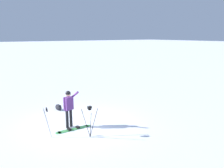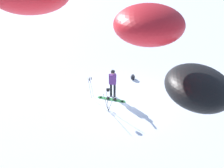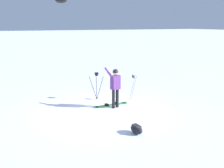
# 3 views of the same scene
# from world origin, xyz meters

# --- Properties ---
(ground_plane) EXTENTS (300.00, 300.00, 0.00)m
(ground_plane) POSITION_xyz_m (0.00, 0.00, 0.00)
(ground_plane) COLOR white
(snowboarder) EXTENTS (0.67, 0.57, 1.82)m
(snowboarder) POSITION_xyz_m (0.10, -0.69, 1.11)
(snowboarder) COLOR black
(snowboarder) RESTS_ON ground_plane
(snowboard) EXTENTS (0.28, 1.77, 0.10)m
(snowboard) POSITION_xyz_m (0.47, -0.65, 0.02)
(snowboard) COLOR #3F994C
(snowboard) RESTS_ON ground_plane
(traction_kite) EXTENTS (1.99, 4.92, 1.49)m
(traction_kite) POSITION_xyz_m (8.53, 1.14, 5.92)
(traction_kite) COLOR black
(gear_bag_large) EXTENTS (0.57, 0.35, 0.32)m
(gear_bag_large) POSITION_xyz_m (-2.66, -0.09, 0.17)
(gear_bag_large) COLOR black
(gear_bag_large) RESTS_ON ground_plane
(camera_tripod) EXTENTS (0.72, 0.64, 1.39)m
(camera_tripod) POSITION_xyz_m (1.64, -0.43, 0.99)
(camera_tripod) COLOR #262628
(camera_tripod) RESTS_ON ground_plane
(ski_poles) EXTENTS (0.33, 0.31, 1.30)m
(ski_poles) POSITION_xyz_m (0.59, -1.92, 0.85)
(ski_poles) COLOR gray
(ski_poles) RESTS_ON ground_plane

